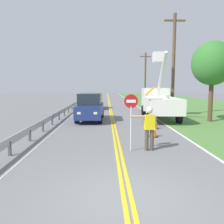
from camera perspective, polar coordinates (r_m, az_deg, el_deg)
ground_plane at (r=5.84m, az=3.86°, el=-20.48°), size 160.00×160.00×0.00m
grass_verge_right at (r=28.06m, az=24.01°, el=0.63°), size 16.00×110.00×0.01m
centerline_yellow_left at (r=25.32m, az=-0.61°, el=0.62°), size 0.11×110.00×0.01m
centerline_yellow_right at (r=25.32m, az=-0.20°, el=0.62°), size 0.11×110.00×0.01m
edge_line_right at (r=25.65m, az=7.67°, el=0.64°), size 0.12×110.00×0.01m
edge_line_left at (r=25.50m, az=-8.52°, el=0.59°), size 0.12×110.00×0.01m
flagger_worker at (r=9.37m, az=9.42°, el=-3.39°), size 1.09×0.27×1.83m
stop_sign_paddle at (r=9.10m, az=4.84°, el=0.59°), size 0.56×0.04×2.33m
utility_bucket_truck at (r=18.90m, az=11.73°, el=2.71°), size 2.99×6.92×5.42m
oncoming_suv_nearest at (r=17.33m, az=-5.51°, el=1.31°), size 2.01×4.65×2.10m
oncoming_sedan_second at (r=26.51m, az=-4.70°, el=2.66°), size 1.93×4.11×1.70m
utility_pole_near at (r=20.70m, az=15.30°, el=11.73°), size 1.80×0.28×8.79m
utility_pole_mid at (r=37.10m, az=8.41°, el=8.86°), size 1.80×0.28×7.92m
traffic_cone_lead at (r=12.00m, az=10.49°, el=-4.65°), size 0.40×0.40×0.70m
traffic_cone_mid at (r=14.26m, az=10.85°, el=-2.87°), size 0.40×0.40×0.70m
guardrail_left_shoulder at (r=21.48m, az=-11.45°, el=0.79°), size 0.10×32.00×0.71m
roadside_tree_verge at (r=18.34m, az=24.12°, el=11.10°), size 3.00×3.00×5.90m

